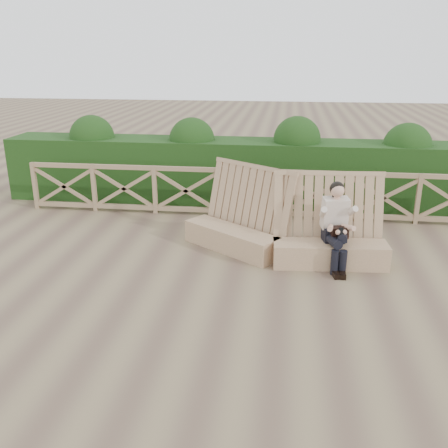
# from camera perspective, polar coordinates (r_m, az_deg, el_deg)

# --- Properties ---
(ground) EXTENTS (60.00, 60.00, 0.00)m
(ground) POSITION_cam_1_polar(r_m,az_deg,el_deg) (7.95, 0.79, -7.14)
(ground) COLOR brown
(ground) RESTS_ON ground
(bench) EXTENTS (3.69, 1.78, 1.55)m
(bench) POSITION_cam_1_polar(r_m,az_deg,el_deg) (9.00, 6.48, -1.32)
(bench) COLOR #8D7150
(bench) RESTS_ON ground
(woman) EXTENTS (0.51, 0.96, 1.46)m
(woman) POSITION_cam_1_polar(r_m,az_deg,el_deg) (8.64, 12.71, 0.07)
(woman) COLOR black
(woman) RESTS_ON ground
(guardrail) EXTENTS (10.10, 0.09, 1.10)m
(guardrail) POSITION_cam_1_polar(r_m,az_deg,el_deg) (11.01, 2.92, 3.56)
(guardrail) COLOR #83654C
(guardrail) RESTS_ON ground
(hedge) EXTENTS (12.00, 1.20, 1.50)m
(hedge) POSITION_cam_1_polar(r_m,az_deg,el_deg) (12.12, 3.40, 5.98)
(hedge) COLOR black
(hedge) RESTS_ON ground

